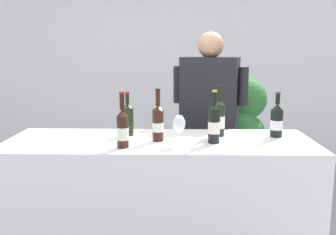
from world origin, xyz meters
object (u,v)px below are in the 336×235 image
object	(u,v)px
wine_bottle_0	(128,119)
wine_bottle_3	(123,128)
wine_bottle_1	(219,118)
potted_shrub	(237,127)
wine_bottle_5	(158,123)
person_server	(209,136)
wine_bottle_2	(277,121)
wine_glass	(179,125)
wine_bottle_4	(214,123)

from	to	relation	value
wine_bottle_0	wine_bottle_3	size ratio (longest dim) A/B	0.89
wine_bottle_1	potted_shrub	world-z (taller)	potted_shrub
wine_bottle_5	person_server	distance (m)	0.85
wine_bottle_1	wine_bottle_2	world-z (taller)	wine_bottle_1
wine_bottle_0	wine_bottle_5	xyz separation A→B (m)	(0.21, -0.15, 0.00)
wine_bottle_0	person_server	size ratio (longest dim) A/B	0.18
person_server	wine_bottle_3	bearing A→B (deg)	-124.22
wine_bottle_3	wine_glass	world-z (taller)	wine_bottle_3
wine_bottle_0	wine_bottle_3	xyz separation A→B (m)	(0.01, -0.32, 0.00)
wine_bottle_1	wine_bottle_2	xyz separation A→B (m)	(0.39, -0.01, -0.01)
wine_bottle_3	potted_shrub	world-z (taller)	potted_shrub
wine_bottle_5	wine_bottle_0	bearing A→B (deg)	145.03
wine_bottle_2	potted_shrub	xyz separation A→B (m)	(-0.10, 0.96, -0.25)
wine_bottle_2	wine_bottle_4	distance (m)	0.47
wine_bottle_5	wine_glass	world-z (taller)	wine_bottle_5
wine_glass	wine_bottle_1	bearing A→B (deg)	43.85
wine_bottle_4	person_server	world-z (taller)	person_server
wine_bottle_5	wine_glass	xyz separation A→B (m)	(0.13, -0.12, 0.01)
wine_bottle_1	potted_shrub	size ratio (longest dim) A/B	0.27
wine_bottle_0	wine_bottle_4	world-z (taller)	wine_bottle_4
wine_bottle_2	wine_bottle_5	xyz separation A→B (m)	(-0.79, -0.13, 0.01)
wine_bottle_0	wine_bottle_5	world-z (taller)	wine_bottle_5
wine_bottle_0	wine_bottle_5	size ratio (longest dim) A/B	0.90
wine_bottle_5	person_server	world-z (taller)	person_server
wine_bottle_2	wine_bottle_4	xyz separation A→B (m)	(-0.44, -0.18, 0.02)
wine_bottle_4	person_server	size ratio (longest dim) A/B	0.20
wine_bottle_0	wine_glass	world-z (taller)	wine_bottle_0
wine_glass	person_server	bearing A→B (deg)	72.48
wine_bottle_0	person_server	xyz separation A→B (m)	(0.61, 0.56, -0.25)
wine_bottle_1	person_server	size ratio (longest dim) A/B	0.21
wine_glass	person_server	size ratio (longest dim) A/B	0.11
wine_bottle_3	person_server	xyz separation A→B (m)	(0.60, 0.88, -0.25)
person_server	wine_bottle_0	bearing A→B (deg)	-137.48
wine_bottle_2	wine_bottle_3	size ratio (longest dim) A/B	0.90
wine_bottle_1	wine_bottle_4	distance (m)	0.20
wine_bottle_4	wine_bottle_3	bearing A→B (deg)	-167.25
wine_bottle_2	wine_glass	xyz separation A→B (m)	(-0.66, -0.25, 0.02)
wine_bottle_2	potted_shrub	world-z (taller)	potted_shrub
wine_bottle_2	wine_bottle_5	size ratio (longest dim) A/B	0.90
wine_bottle_2	wine_bottle_0	bearing A→B (deg)	179.02
wine_bottle_3	potted_shrub	xyz separation A→B (m)	(0.90, 1.27, -0.26)
wine_bottle_5	wine_bottle_2	bearing A→B (deg)	9.50
wine_glass	person_server	xyz separation A→B (m)	(0.26, 0.82, -0.26)
potted_shrub	wine_bottle_4	bearing A→B (deg)	-106.75
wine_bottle_2	person_server	size ratio (longest dim) A/B	0.18
wine_bottle_1	wine_bottle_4	xyz separation A→B (m)	(-0.05, -0.19, 0.00)
wine_bottle_3	potted_shrub	size ratio (longest dim) A/B	0.26
wine_bottle_3	wine_bottle_5	bearing A→B (deg)	39.98
wine_bottle_5	wine_glass	size ratio (longest dim) A/B	1.77
person_server	potted_shrub	size ratio (longest dim) A/B	1.29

